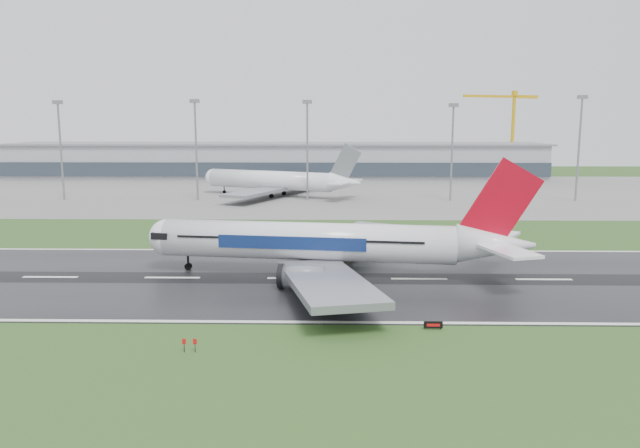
{
  "coord_description": "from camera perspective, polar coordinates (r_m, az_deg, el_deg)",
  "views": [
    {
      "loc": [
        25.83,
        -94.92,
        24.9
      ],
      "look_at": [
        23.79,
        12.0,
        7.0
      ],
      "focal_mm": 33.97,
      "sensor_mm": 36.0,
      "label": 1
    }
  ],
  "objects": [
    {
      "name": "ground",
      "position": [
        101.48,
        -13.74,
        -4.98
      ],
      "size": [
        520.0,
        520.0,
        0.0
      ],
      "primitive_type": "plane",
      "color": "#26481A",
      "rests_on": "ground"
    },
    {
      "name": "floodmast_2",
      "position": [
        199.95,
        -11.58,
        6.64
      ],
      "size": [
        0.64,
        0.64,
        31.17
      ],
      "primitive_type": "cylinder",
      "color": "gray",
      "rests_on": "ground"
    },
    {
      "name": "floodmast_5",
      "position": [
        210.35,
        23.19,
        6.36
      ],
      "size": [
        0.64,
        0.64,
        32.33
      ],
      "primitive_type": "cylinder",
      "color": "gray",
      "rests_on": "ground"
    },
    {
      "name": "floodmast_4",
      "position": [
        198.92,
        12.31,
        6.41
      ],
      "size": [
        0.64,
        0.64,
        29.86
      ],
      "primitive_type": "cylinder",
      "color": "gray",
      "rests_on": "ground"
    },
    {
      "name": "floodmast_3",
      "position": [
        195.31,
        -1.2,
        6.73
      ],
      "size": [
        0.64,
        0.64,
        30.89
      ],
      "primitive_type": "cylinder",
      "color": "gray",
      "rests_on": "ground"
    },
    {
      "name": "main_airliner",
      "position": [
        98.44,
        1.34,
        0.48
      ],
      "size": [
        70.62,
        68.02,
        18.72
      ],
      "primitive_type": null,
      "rotation": [
        0.0,
        0.0,
        -0.13
      ],
      "color": "white",
      "rests_on": "runway"
    },
    {
      "name": "runway_sign",
      "position": [
        76.04,
        10.62,
        -9.37
      ],
      "size": [
        2.31,
        0.55,
        1.04
      ],
      "primitive_type": null,
      "rotation": [
        0.0,
        0.0,
        -0.13
      ],
      "color": "black",
      "rests_on": "ground"
    },
    {
      "name": "parked_airliner",
      "position": [
        206.97,
        -4.15,
        5.05
      ],
      "size": [
        78.08,
        75.98,
        17.7
      ],
      "primitive_type": null,
      "rotation": [
        0.0,
        0.0,
        -0.42
      ],
      "color": "white",
      "rests_on": "apron"
    },
    {
      "name": "apron",
      "position": [
        222.82,
        -5.58,
        3.05
      ],
      "size": [
        400.0,
        130.0,
        0.08
      ],
      "primitive_type": "cube",
      "color": "slate",
      "rests_on": "ground"
    },
    {
      "name": "runway",
      "position": [
        101.46,
        -13.74,
        -4.95
      ],
      "size": [
        400.0,
        45.0,
        0.1
      ],
      "primitive_type": "cube",
      "color": "black",
      "rests_on": "ground"
    },
    {
      "name": "tower_crane",
      "position": [
        307.48,
        17.69,
        8.17
      ],
      "size": [
        38.99,
        15.2,
        40.28
      ],
      "primitive_type": null,
      "rotation": [
        0.0,
        0.0,
        0.33
      ],
      "color": "gold",
      "rests_on": "ground"
    },
    {
      "name": "floodmast_1",
      "position": [
        213.89,
        -23.21,
        6.2
      ],
      "size": [
        0.64,
        0.64,
        30.83
      ],
      "primitive_type": "cylinder",
      "color": "gray",
      "rests_on": "ground"
    },
    {
      "name": "terminal",
      "position": [
        281.65,
        -4.19,
        5.94
      ],
      "size": [
        240.0,
        36.0,
        15.0
      ],
      "primitive_type": "cube",
      "color": "gray",
      "rests_on": "ground"
    }
  ]
}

